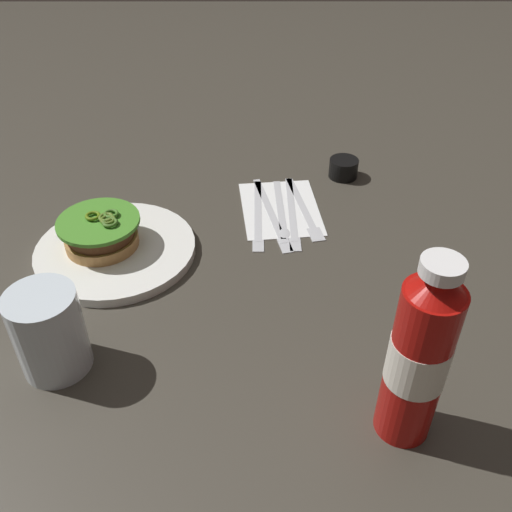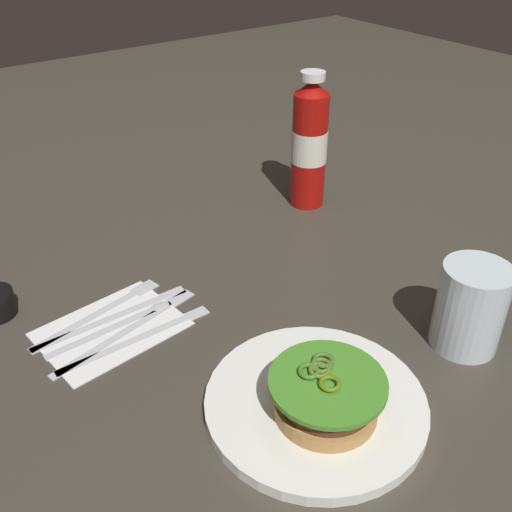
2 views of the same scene
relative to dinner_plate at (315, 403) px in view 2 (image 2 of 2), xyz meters
The scene contains 11 objects.
ground_plane 0.12m from the dinner_plate, 71.73° to the left, with size 3.00×3.00×0.00m, color #3B372E.
dinner_plate is the anchor object (origin of this frame).
burger_sandwich 0.04m from the dinner_plate, 101.64° to the right, with size 0.12×0.12×0.05m.
ketchup_bottle 0.50m from the dinner_plate, 50.58° to the left, with size 0.06×0.06×0.23m.
water_glass 0.23m from the dinner_plate, ahead, with size 0.08×0.08×0.11m, color silver.
napkin 0.28m from the dinner_plate, 115.81° to the left, with size 0.17×0.13×0.00m, color white.
table_knife 0.24m from the dinner_plate, 113.23° to the left, with size 0.21×0.02×0.00m.
butter_knife 0.26m from the dinner_plate, 111.37° to the left, with size 0.22×0.06×0.00m.
spoon_utensil 0.27m from the dinner_plate, 110.32° to the left, with size 0.18×0.03×0.00m.
steak_knife 0.29m from the dinner_plate, 109.73° to the left, with size 0.22×0.02×0.00m.
fork_utensil 0.32m from the dinner_plate, 110.09° to the left, with size 0.20×0.06×0.00m.
Camera 2 is at (-0.35, -0.43, 0.49)m, focal length 40.75 mm.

